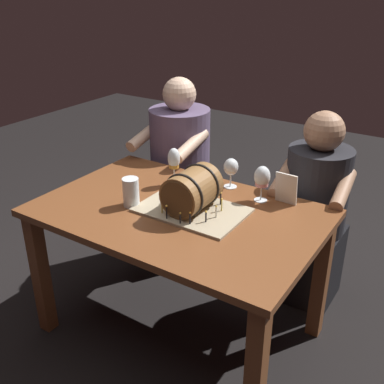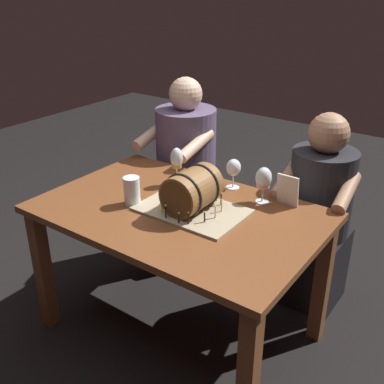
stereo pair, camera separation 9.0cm
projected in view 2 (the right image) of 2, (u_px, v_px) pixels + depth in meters
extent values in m
plane|color=black|center=(181.00, 328.00, 2.51)|extent=(8.00, 8.00, 0.00)
cube|color=brown|center=(179.00, 213.00, 2.21)|extent=(1.35, 0.88, 0.03)
cube|color=brown|center=(43.00, 270.00, 2.41)|extent=(0.07, 0.07, 0.70)
cube|color=brown|center=(248.00, 379.00, 1.76)|extent=(0.07, 0.07, 0.70)
cube|color=brown|center=(139.00, 215.00, 2.97)|extent=(0.07, 0.07, 0.70)
cube|color=brown|center=(322.00, 282.00, 2.32)|extent=(0.07, 0.07, 0.70)
cube|color=tan|center=(192.00, 210.00, 2.18)|extent=(0.50, 0.33, 0.01)
cylinder|color=brown|center=(192.00, 190.00, 2.14)|extent=(0.20, 0.25, 0.20)
cylinder|color=#4F371E|center=(175.00, 200.00, 2.04)|extent=(0.17, 0.00, 0.17)
cylinder|color=#4F371E|center=(207.00, 181.00, 2.23)|extent=(0.17, 0.00, 0.17)
torus|color=black|center=(183.00, 195.00, 2.09)|extent=(0.21, 0.01, 0.21)
torus|color=black|center=(201.00, 185.00, 2.19)|extent=(0.21, 0.01, 0.21)
cylinder|color=silver|center=(215.00, 213.00, 2.09)|extent=(0.01, 0.01, 0.05)
sphere|color=#F9C64C|center=(215.00, 207.00, 2.08)|extent=(0.01, 0.01, 0.01)
cylinder|color=#EAD666|center=(221.00, 206.00, 2.15)|extent=(0.01, 0.01, 0.05)
sphere|color=#F9C64C|center=(222.00, 200.00, 2.13)|extent=(0.01, 0.01, 0.01)
cylinder|color=black|center=(221.00, 200.00, 2.21)|extent=(0.01, 0.01, 0.06)
sphere|color=#F9C64C|center=(221.00, 193.00, 2.19)|extent=(0.01, 0.01, 0.01)
cylinder|color=black|center=(216.00, 196.00, 2.25)|extent=(0.01, 0.01, 0.05)
sphere|color=#F9C64C|center=(217.00, 190.00, 2.24)|extent=(0.01, 0.01, 0.01)
cylinder|color=black|center=(206.00, 192.00, 2.29)|extent=(0.01, 0.01, 0.05)
sphere|color=#F9C64C|center=(206.00, 187.00, 2.28)|extent=(0.01, 0.01, 0.01)
cylinder|color=#EAD666|center=(192.00, 191.00, 2.30)|extent=(0.01, 0.01, 0.05)
sphere|color=#F9C64C|center=(192.00, 186.00, 2.29)|extent=(0.01, 0.01, 0.01)
cylinder|color=#EAD666|center=(181.00, 192.00, 2.29)|extent=(0.01, 0.01, 0.05)
sphere|color=#F9C64C|center=(181.00, 187.00, 2.28)|extent=(0.01, 0.01, 0.01)
cylinder|color=black|center=(171.00, 196.00, 2.25)|extent=(0.01, 0.01, 0.05)
sphere|color=#F9C64C|center=(170.00, 190.00, 2.24)|extent=(0.01, 0.01, 0.01)
cylinder|color=black|center=(162.00, 204.00, 2.18)|extent=(0.01, 0.01, 0.04)
sphere|color=#F9C64C|center=(162.00, 198.00, 2.17)|extent=(0.01, 0.01, 0.01)
cylinder|color=#EAD666|center=(162.00, 207.00, 2.14)|extent=(0.01, 0.01, 0.06)
sphere|color=#F9C64C|center=(161.00, 200.00, 2.12)|extent=(0.01, 0.01, 0.01)
cylinder|color=black|center=(166.00, 212.00, 2.09)|extent=(0.01, 0.01, 0.06)
sphere|color=#F9C64C|center=(166.00, 205.00, 2.07)|extent=(0.01, 0.01, 0.01)
cylinder|color=black|center=(179.00, 219.00, 2.05)|extent=(0.01, 0.01, 0.04)
sphere|color=#F9C64C|center=(179.00, 213.00, 2.03)|extent=(0.01, 0.01, 0.01)
cylinder|color=black|center=(188.00, 219.00, 2.04)|extent=(0.01, 0.01, 0.05)
sphere|color=#F9C64C|center=(188.00, 212.00, 2.02)|extent=(0.01, 0.01, 0.01)
cylinder|color=black|center=(205.00, 218.00, 2.05)|extent=(0.01, 0.01, 0.05)
sphere|color=#F9C64C|center=(205.00, 212.00, 2.04)|extent=(0.01, 0.01, 0.01)
cylinder|color=white|center=(262.00, 202.00, 2.27)|extent=(0.07, 0.07, 0.00)
cylinder|color=white|center=(262.00, 194.00, 2.26)|extent=(0.01, 0.01, 0.07)
ellipsoid|color=white|center=(264.00, 178.00, 2.22)|extent=(0.08, 0.08, 0.11)
cylinder|color=pink|center=(263.00, 184.00, 2.23)|extent=(0.07, 0.07, 0.03)
cylinder|color=white|center=(177.00, 184.00, 2.47)|extent=(0.07, 0.07, 0.00)
cylinder|color=white|center=(177.00, 176.00, 2.45)|extent=(0.01, 0.01, 0.09)
ellipsoid|color=white|center=(177.00, 158.00, 2.40)|extent=(0.07, 0.07, 0.11)
cylinder|color=#C6842D|center=(177.00, 164.00, 2.42)|extent=(0.05, 0.05, 0.04)
cylinder|color=white|center=(233.00, 187.00, 2.42)|extent=(0.07, 0.07, 0.00)
cylinder|color=white|center=(233.00, 181.00, 2.41)|extent=(0.01, 0.01, 0.07)
ellipsoid|color=white|center=(234.00, 167.00, 2.38)|extent=(0.08, 0.08, 0.09)
cylinder|color=white|center=(132.00, 191.00, 2.22)|extent=(0.08, 0.08, 0.14)
cylinder|color=#C6842D|center=(132.00, 195.00, 2.23)|extent=(0.07, 0.07, 0.10)
cylinder|color=white|center=(132.00, 185.00, 2.21)|extent=(0.07, 0.07, 0.01)
cube|color=silver|center=(288.00, 190.00, 2.21)|extent=(0.11, 0.03, 0.16)
cube|color=#372D40|center=(186.00, 221.00, 3.15)|extent=(0.34, 0.32, 0.45)
cylinder|color=#5B4C6B|center=(186.00, 152.00, 2.93)|extent=(0.38, 0.38, 0.56)
sphere|color=beige|center=(186.00, 94.00, 2.77)|extent=(0.20, 0.20, 0.20)
cylinder|color=beige|center=(196.00, 145.00, 2.69)|extent=(0.07, 0.31, 0.14)
cylinder|color=beige|center=(151.00, 135.00, 2.87)|extent=(0.07, 0.31, 0.14)
cube|color=black|center=(311.00, 265.00, 2.67)|extent=(0.34, 0.32, 0.45)
cylinder|color=#232328|center=(321.00, 193.00, 2.47)|extent=(0.37, 0.37, 0.48)
sphere|color=#A87A5B|center=(329.00, 133.00, 2.33)|extent=(0.21, 0.21, 0.21)
cylinder|color=#A87A5B|center=(346.00, 193.00, 2.26)|extent=(0.10, 0.31, 0.14)
cylinder|color=#A87A5B|center=(286.00, 180.00, 2.40)|extent=(0.10, 0.31, 0.14)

